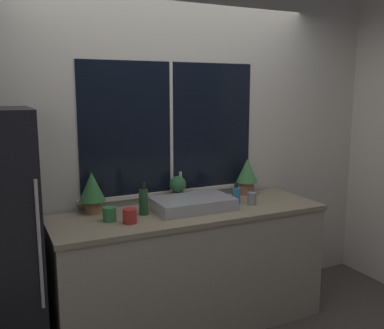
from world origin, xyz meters
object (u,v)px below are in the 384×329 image
object	(u,v)px
mug_red	(130,216)
mug_green	(109,214)
potted_plant_center	(178,188)
potted_plant_right	(247,174)
potted_plant_left	(92,190)
mug_grey	(252,199)
soap_bottle	(236,195)
bottle_tall	(143,201)
sink	(192,203)

from	to	relation	value
mug_red	mug_green	size ratio (longest dim) A/B	1.01
potted_plant_center	potted_plant_right	world-z (taller)	potted_plant_right
potted_plant_left	mug_grey	bearing A→B (deg)	-14.88
mug_red	mug_grey	world-z (taller)	mug_red
potted_plant_center	potted_plant_right	distance (m)	0.66
soap_bottle	bottle_tall	bearing A→B (deg)	178.13
potted_plant_left	mug_red	size ratio (longest dim) A/B	3.06
soap_bottle	mug_red	size ratio (longest dim) A/B	1.69
mug_red	soap_bottle	bearing A→B (deg)	7.90
mug_red	potted_plant_left	bearing A→B (deg)	115.52
sink	mug_green	bearing A→B (deg)	-177.62
sink	mug_red	xyz separation A→B (m)	(-0.53, -0.13, 0.00)
potted_plant_right	mug_red	xyz separation A→B (m)	(-1.17, -0.36, -0.13)
potted_plant_right	mug_grey	xyz separation A→B (m)	(-0.15, -0.32, -0.13)
sink	potted_plant_center	world-z (taller)	sink
potted_plant_center	soap_bottle	world-z (taller)	potted_plant_center
potted_plant_right	mug_grey	distance (m)	0.37
bottle_tall	mug_red	world-z (taller)	bottle_tall
sink	potted_plant_right	bearing A→B (deg)	19.65
soap_bottle	mug_green	distance (m)	1.03
potted_plant_left	mug_red	xyz separation A→B (m)	(0.17, -0.36, -0.13)
soap_bottle	mug_grey	bearing A→B (deg)	-41.82
sink	mug_grey	distance (m)	0.49
bottle_tall	potted_plant_left	bearing A→B (deg)	147.60
mug_red	mug_grey	distance (m)	1.02
sink	mug_red	world-z (taller)	sink
potted_plant_left	mug_grey	size ratio (longest dim) A/B	3.13
potted_plant_center	mug_green	bearing A→B (deg)	-157.97
potted_plant_center	mug_green	size ratio (longest dim) A/B	2.20
potted_plant_right	potted_plant_left	bearing A→B (deg)	180.00
potted_plant_left	mug_grey	distance (m)	1.23
potted_plant_center	mug_red	world-z (taller)	potted_plant_center
sink	potted_plant_left	bearing A→B (deg)	162.20
mug_green	potted_plant_center	bearing A→B (deg)	22.03
mug_grey	mug_green	world-z (taller)	mug_green
soap_bottle	potted_plant_center	bearing A→B (deg)	150.47
potted_plant_left	mug_red	bearing A→B (deg)	-64.48
soap_bottle	mug_grey	xyz separation A→B (m)	(0.09, -0.08, -0.02)
sink	soap_bottle	bearing A→B (deg)	-0.55
potted_plant_left	bottle_tall	bearing A→B (deg)	-32.40
bottle_tall	mug_red	xyz separation A→B (m)	(-0.15, -0.15, -0.05)
potted_plant_right	bottle_tall	world-z (taller)	potted_plant_right
potted_plant_center	potted_plant_right	xyz separation A→B (m)	(0.66, 0.00, 0.06)
sink	mug_green	xyz separation A→B (m)	(-0.65, -0.03, 0.00)
bottle_tall	mug_green	bearing A→B (deg)	-169.66
potted_plant_center	mug_green	xyz separation A→B (m)	(-0.63, -0.25, -0.07)
potted_plant_left	potted_plant_center	size ratio (longest dim) A/B	1.41
potted_plant_right	soap_bottle	xyz separation A→B (m)	(-0.25, -0.23, -0.11)
bottle_tall	mug_grey	xyz separation A→B (m)	(0.86, -0.11, -0.05)
soap_bottle	mug_red	xyz separation A→B (m)	(-0.92, -0.13, -0.02)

